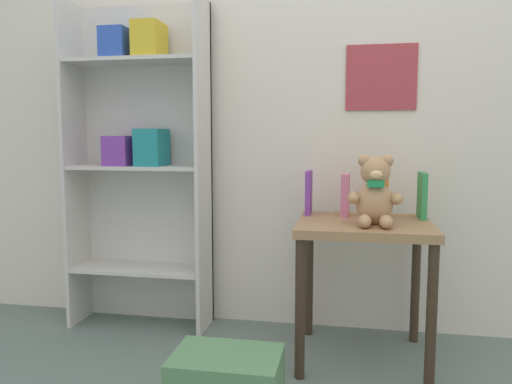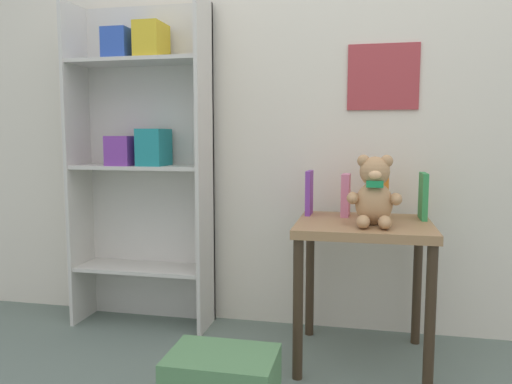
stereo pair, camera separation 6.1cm
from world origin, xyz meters
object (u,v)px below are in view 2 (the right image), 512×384
at_px(display_table, 364,245).
at_px(book_standing_purple, 309,193).
at_px(book_standing_green, 423,196).
at_px(book_standing_pink, 346,195).
at_px(storage_bin, 222,383).
at_px(teddy_bear, 374,193).
at_px(book_standing_orange, 384,190).
at_px(bookshelf_side, 143,150).

height_order(display_table, book_standing_purple, book_standing_purple).
xyz_separation_m(display_table, book_standing_green, (0.24, 0.12, 0.20)).
bearing_deg(book_standing_green, book_standing_pink, 176.92).
bearing_deg(book_standing_purple, storage_bin, -106.79).
xyz_separation_m(teddy_bear, book_standing_green, (0.21, 0.20, -0.03)).
height_order(book_standing_orange, book_standing_green, book_standing_orange).
bearing_deg(book_standing_purple, display_table, -29.46).
distance_m(teddy_bear, book_standing_orange, 0.21).
relative_size(book_standing_pink, book_standing_orange, 0.78).
xyz_separation_m(bookshelf_side, book_standing_green, (1.33, -0.11, -0.18)).
bearing_deg(bookshelf_side, display_table, -12.35).
bearing_deg(display_table, bookshelf_side, 167.65).
distance_m(bookshelf_side, display_table, 1.17).
height_order(bookshelf_side, book_standing_purple, bookshelf_side).
xyz_separation_m(bookshelf_side, teddy_bear, (1.12, -0.31, -0.16)).
distance_m(book_standing_pink, book_standing_green, 0.33).
height_order(book_standing_orange, storage_bin, book_standing_orange).
relative_size(display_table, storage_bin, 1.61).
bearing_deg(book_standing_orange, bookshelf_side, 174.50).
xyz_separation_m(teddy_bear, book_standing_purple, (-0.28, 0.22, -0.03)).
xyz_separation_m(book_standing_purple, book_standing_pink, (0.16, -0.01, -0.01)).
distance_m(bookshelf_side, book_standing_orange, 1.18).
distance_m(display_table, storage_bin, 0.80).
bearing_deg(book_standing_pink, bookshelf_side, 176.64).
height_order(bookshelf_side, book_standing_orange, bookshelf_side).
bearing_deg(storage_bin, book_standing_green, 42.10).
bearing_deg(teddy_bear, display_table, 115.49).
height_order(book_standing_purple, book_standing_orange, book_standing_orange).
relative_size(bookshelf_side, display_table, 2.67).
distance_m(book_standing_pink, book_standing_orange, 0.17).
distance_m(display_table, teddy_bear, 0.24).
xyz_separation_m(book_standing_purple, storage_bin, (-0.22, -0.67, -0.59)).
xyz_separation_m(bookshelf_side, storage_bin, (0.62, -0.76, -0.77)).
relative_size(bookshelf_side, book_standing_purple, 8.03).
distance_m(bookshelf_side, book_standing_purple, 0.86).
height_order(bookshelf_side, storage_bin, bookshelf_side).
relative_size(teddy_bear, book_standing_purple, 1.41).
xyz_separation_m(book_standing_pink, book_standing_orange, (0.16, -0.00, 0.03)).
relative_size(book_standing_pink, storage_bin, 0.51).
relative_size(teddy_bear, storage_bin, 0.76).
bearing_deg(display_table, storage_bin, -131.95).
xyz_separation_m(display_table, book_standing_purple, (-0.24, 0.15, 0.20)).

